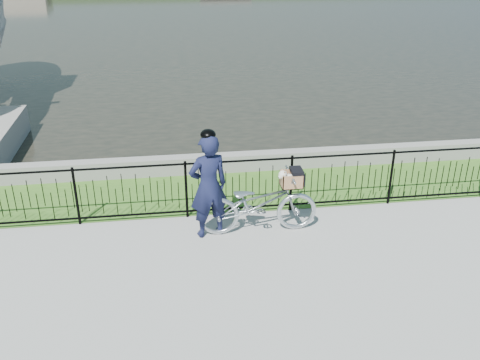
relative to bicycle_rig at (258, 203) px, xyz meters
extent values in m
plane|color=gray|center=(-0.25, -0.90, -0.57)|extent=(120.00, 120.00, 0.00)
cube|color=#3C6821|center=(-0.25, 1.70, -0.57)|extent=(60.00, 2.00, 0.01)
plane|color=black|center=(-0.25, 32.10, -0.57)|extent=(120.00, 120.00, 0.00)
cube|color=gray|center=(-0.25, 2.70, -0.37)|extent=(60.00, 0.30, 0.40)
imported|color=#B5BCC2|center=(-0.01, 0.00, -0.01)|extent=(2.14, 0.75, 1.12)
cube|color=black|center=(0.59, 0.00, 0.30)|extent=(0.38, 0.18, 0.02)
cube|color=#A2714B|center=(0.59, 0.00, 0.31)|extent=(0.37, 0.30, 0.01)
cube|color=#A2714B|center=(0.59, 0.14, 0.43)|extent=(0.37, 0.02, 0.26)
cube|color=#A2714B|center=(0.59, -0.14, 0.43)|extent=(0.37, 0.01, 0.26)
cube|color=#A2714B|center=(0.76, 0.00, 0.43)|extent=(0.02, 0.30, 0.26)
cube|color=#A2714B|center=(0.41, 0.00, 0.43)|extent=(0.01, 0.30, 0.26)
cube|color=black|center=(0.67, 0.00, 0.59)|extent=(0.20, 0.32, 0.06)
cube|color=black|center=(0.78, 0.00, 0.46)|extent=(0.02, 0.32, 0.21)
ellipsoid|color=silver|center=(0.57, 0.00, 0.43)|extent=(0.31, 0.22, 0.20)
sphere|color=silver|center=(0.42, -0.02, 0.54)|extent=(0.15, 0.15, 0.15)
sphere|color=silver|center=(0.37, -0.04, 0.51)|extent=(0.07, 0.07, 0.07)
sphere|color=black|center=(0.34, -0.05, 0.51)|extent=(0.02, 0.02, 0.02)
cone|color=olive|center=(0.42, 0.04, 0.60)|extent=(0.06, 0.08, 0.08)
cone|color=olive|center=(0.44, -0.06, 0.60)|extent=(0.06, 0.08, 0.08)
imported|color=#121633|center=(-0.88, 0.01, 0.39)|extent=(0.79, 0.63, 1.91)
ellipsoid|color=black|center=(-0.88, 0.01, 1.32)|extent=(0.26, 0.29, 0.18)
camera|label=1|loc=(-1.47, -8.27, 4.47)|focal=40.00mm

